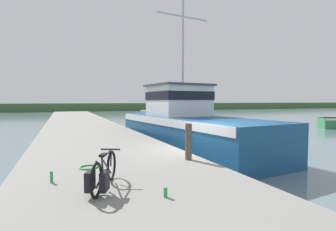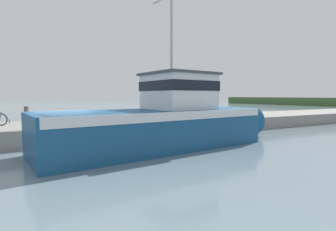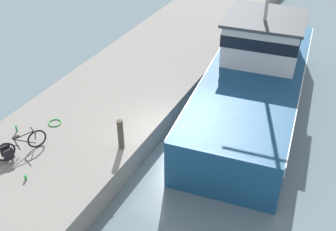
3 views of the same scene
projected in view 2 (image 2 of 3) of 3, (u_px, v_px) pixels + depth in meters
name	position (u px, v px, depth m)	size (l,w,h in m)	color
ground_plane	(65.00, 149.00, 12.53)	(320.00, 320.00, 0.00)	slate
dock_pier	(57.00, 132.00, 15.43)	(5.42, 80.00, 0.93)	gray
fishing_boat_main	(165.00, 120.00, 13.10)	(5.00, 13.33, 8.83)	navy
mooring_post	(27.00, 118.00, 12.70)	(0.21, 0.21, 1.13)	#51473D
hose_coil	(29.00, 123.00, 15.41)	(0.50, 0.50, 0.04)	green
water_bottle_on_curb	(9.00, 121.00, 15.70)	(0.06, 0.06, 0.25)	green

